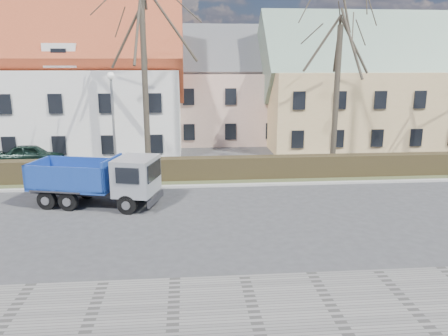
{
  "coord_description": "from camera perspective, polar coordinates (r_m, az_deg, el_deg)",
  "views": [
    {
      "loc": [
        0.47,
        -18.8,
        6.8
      ],
      "look_at": [
        2.3,
        2.39,
        1.6
      ],
      "focal_mm": 35.0,
      "sensor_mm": 36.0,
      "label": 1
    }
  ],
  "objects": [
    {
      "name": "sidewalk_near",
      "position": [
        12.33,
        -6.7,
        -19.62
      ],
      "size": [
        80.0,
        5.0,
        0.08
      ],
      "primitive_type": "cube",
      "color": "slate",
      "rests_on": "ground"
    },
    {
      "name": "dump_truck",
      "position": [
        21.93,
        -16.99,
        -1.49
      ],
      "size": [
        6.73,
        3.88,
        2.54
      ],
      "primitive_type": null,
      "rotation": [
        0.0,
        0.0,
        -0.25
      ],
      "color": "navy",
      "rests_on": "ground"
    },
    {
      "name": "tree_1",
      "position": [
        27.41,
        -10.35,
        12.53
      ],
      "size": [
        9.2,
        9.2,
        12.65
      ],
      "primitive_type": null,
      "color": "#352F25",
      "rests_on": "ground"
    },
    {
      "name": "parked_car_a",
      "position": [
        32.1,
        -23.63,
        1.66
      ],
      "size": [
        4.25,
        1.74,
        1.44
      ],
      "primitive_type": "imported",
      "rotation": [
        0.0,
        0.0,
        1.58
      ],
      "color": "black",
      "rests_on": "ground"
    },
    {
      "name": "building_white",
      "position": [
        37.37,
        -26.42,
        9.18
      ],
      "size": [
        26.8,
        10.8,
        9.5
      ],
      "primitive_type": null,
      "color": "white",
      "rests_on": "ground"
    },
    {
      "name": "curb_far",
      "position": [
        24.35,
        -5.85,
        -2.4
      ],
      "size": [
        80.0,
        0.3,
        0.12
      ],
      "primitive_type": "cube",
      "color": "#AAA8A2",
      "rests_on": "ground"
    },
    {
      "name": "building_pink",
      "position": [
        39.06,
        0.27,
        9.62
      ],
      "size": [
        10.8,
        8.8,
        8.0
      ],
      "primitive_type": null,
      "color": "#D1A794",
      "rests_on": "ground"
    },
    {
      "name": "tree_2",
      "position": [
        28.94,
        14.55,
        10.73
      ],
      "size": [
        8.0,
        8.0,
        11.0
      ],
      "primitive_type": null,
      "color": "#352F25",
      "rests_on": "ground"
    },
    {
      "name": "streetlight",
      "position": [
        26.4,
        -14.22,
        5.38
      ],
      "size": [
        0.49,
        0.49,
        6.31
      ],
      "primitive_type": null,
      "color": "gray",
      "rests_on": "ground"
    },
    {
      "name": "cart_frame",
      "position": [
        25.15,
        -20.58,
        -2.12
      ],
      "size": [
        0.77,
        0.62,
        0.62
      ],
      "primitive_type": null,
      "rotation": [
        0.0,
        0.0,
        0.4
      ],
      "color": "silver",
      "rests_on": "ground"
    },
    {
      "name": "building_yellow",
      "position": [
        39.11,
        18.73,
        9.28
      ],
      "size": [
        18.8,
        10.8,
        8.5
      ],
      "primitive_type": null,
      "color": "#DAB577",
      "rests_on": "ground"
    },
    {
      "name": "ground",
      "position": [
        20.0,
        -6.02,
        -6.22
      ],
      "size": [
        120.0,
        120.0,
        0.0
      ],
      "primitive_type": "plane",
      "color": "#37383A"
    },
    {
      "name": "grass_strip",
      "position": [
        25.9,
        -5.81,
        -1.44
      ],
      "size": [
        80.0,
        3.0,
        0.1
      ],
      "primitive_type": "cube",
      "color": "#404828",
      "rests_on": "ground"
    },
    {
      "name": "hedge",
      "position": [
        25.55,
        -5.84,
        -0.26
      ],
      "size": [
        60.0,
        0.9,
        1.3
      ],
      "primitive_type": "cube",
      "color": "#2D2516",
      "rests_on": "ground"
    }
  ]
}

